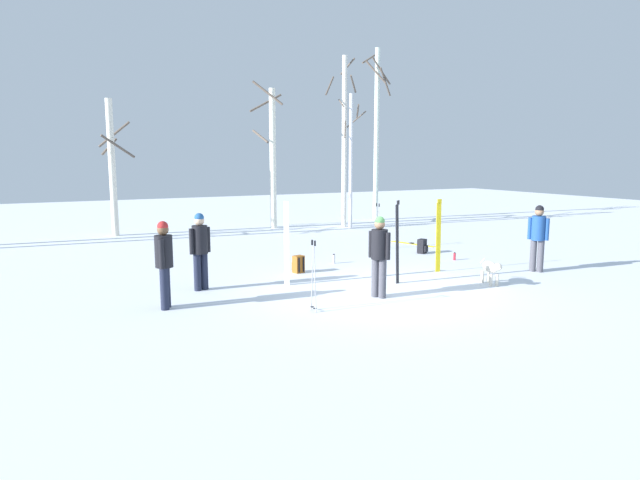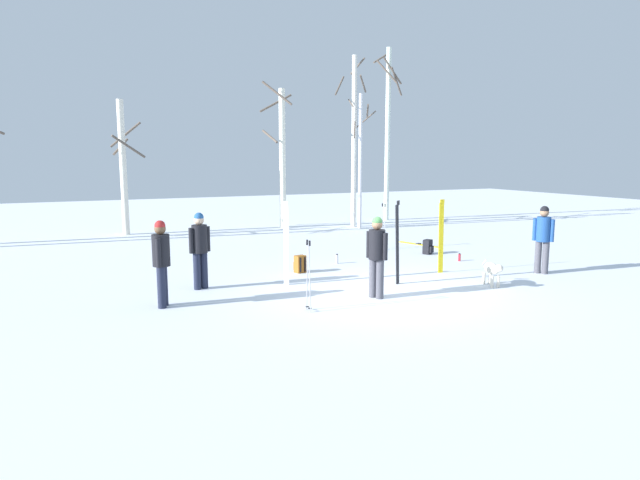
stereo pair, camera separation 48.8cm
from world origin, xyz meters
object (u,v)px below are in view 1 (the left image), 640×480
at_px(ski_pair_planted_2, 397,243).
at_px(ski_poles_1, 377,225).
at_px(backpack_0, 422,246).
at_px(person_2, 200,246).
at_px(person_3, 379,251).
at_px(person_0, 164,259).
at_px(birch_tree_6, 377,131).
at_px(ski_pair_planted_1, 438,236).
at_px(birch_tree_2, 112,166).
at_px(birch_tree_3, 272,155).
at_px(birch_tree_4, 344,139).
at_px(dog, 491,268).
at_px(ski_pair_lying_0, 412,244).
at_px(person_1, 538,234).
at_px(water_bottle_1, 334,259).
at_px(water_bottle_0, 454,256).
at_px(ski_pair_planted_0, 287,244).
at_px(ski_poles_0, 314,274).
at_px(backpack_1, 298,264).

xyz_separation_m(ski_pair_planted_2, ski_poles_1, (2.28, 4.33, -0.19)).
bearing_deg(backpack_0, person_2, -168.17).
bearing_deg(backpack_0, person_3, -136.82).
xyz_separation_m(person_0, birch_tree_6, (11.95, 11.02, 3.12)).
xyz_separation_m(ski_pair_planted_1, birch_tree_2, (-6.50, 10.73, 1.66)).
bearing_deg(birch_tree_3, birch_tree_4, -19.90).
distance_m(ski_poles_1, birch_tree_2, 10.13).
height_order(person_0, dog, person_0).
bearing_deg(person_2, ski_pair_lying_0, 21.04).
bearing_deg(person_1, ski_poles_1, 109.40).
relative_size(person_3, dog, 1.95).
bearing_deg(birch_tree_4, water_bottle_1, -121.57).
bearing_deg(person_0, person_1, -5.10).
distance_m(backpack_0, water_bottle_1, 3.19).
relative_size(ski_poles_1, water_bottle_0, 6.57).
bearing_deg(backpack_0, ski_pair_lying_0, 62.84).
height_order(person_1, birch_tree_3, birch_tree_3).
relative_size(ski_pair_planted_0, water_bottle_0, 8.67).
relative_size(backpack_0, water_bottle_0, 1.97).
bearing_deg(ski_pair_planted_0, ski_poles_0, -100.79).
height_order(person_0, backpack_1, person_0).
bearing_deg(ski_pair_lying_0, ski_pair_planted_2, -130.15).
relative_size(ski_pair_planted_0, ski_pair_planted_1, 1.03).
xyz_separation_m(person_0, ski_pair_planted_1, (6.94, 0.33, -0.05)).
xyz_separation_m(person_0, water_bottle_0, (8.41, 1.38, -0.88)).
relative_size(person_2, ski_poles_0, 1.25).
xyz_separation_m(person_1, ski_pair_planted_0, (-6.31, 1.56, -0.02)).
bearing_deg(water_bottle_1, birch_tree_6, 51.10).
height_order(person_2, birch_tree_4, birch_tree_4).
bearing_deg(birch_tree_3, person_3, -101.64).
bearing_deg(person_0, birch_tree_3, 58.00).
bearing_deg(ski_pair_planted_1, person_1, -26.81).
height_order(person_0, birch_tree_4, birch_tree_4).
xyz_separation_m(birch_tree_3, birch_tree_4, (2.81, -1.02, 0.66)).
bearing_deg(ski_poles_0, person_1, 5.66).
distance_m(backpack_1, water_bottle_0, 4.73).
bearing_deg(birch_tree_2, water_bottle_1, -61.36).
distance_m(ski_pair_planted_1, ski_pair_lying_0, 4.60).
distance_m(person_3, ski_pair_planted_1, 3.15).
bearing_deg(person_1, person_0, 174.90).
height_order(person_0, water_bottle_0, person_0).
xyz_separation_m(ski_pair_planted_2, birch_tree_2, (-4.79, 11.36, 1.63)).
relative_size(dog, backpack_1, 2.00).
xyz_separation_m(person_1, ski_poles_0, (-6.74, -0.67, -0.24)).
distance_m(ski_pair_planted_1, ski_poles_1, 3.74).
bearing_deg(birch_tree_2, ski_pair_lying_0, -38.04).
height_order(person_1, birch_tree_6, birch_tree_6).
height_order(dog, ski_pair_lying_0, dog).
distance_m(person_1, person_3, 5.06).
distance_m(person_2, ski_pair_planted_0, 1.93).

